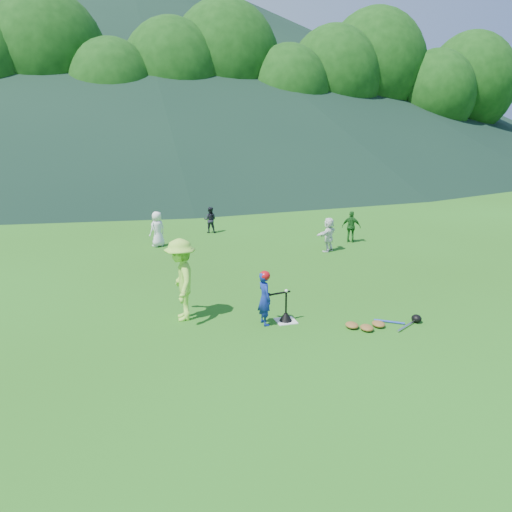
{
  "coord_description": "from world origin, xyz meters",
  "views": [
    {
      "loc": [
        -3.54,
        -10.02,
        4.41
      ],
      "look_at": [
        0.0,
        2.5,
        0.9
      ],
      "focal_mm": 35.0,
      "sensor_mm": 36.0,
      "label": 1
    }
  ],
  "objects_px": {
    "adult_coach": "(181,280)",
    "fielder_b": "(210,220)",
    "fielder_c": "(351,227)",
    "fielder_d": "(329,235)",
    "home_plate": "(286,321)",
    "batting_tee": "(286,316)",
    "equipment_pile": "(379,324)",
    "batter_child": "(265,298)",
    "fielder_a": "(157,229)"
  },
  "relations": [
    {
      "from": "batting_tee",
      "to": "equipment_pile",
      "type": "height_order",
      "value": "batting_tee"
    },
    {
      "from": "home_plate",
      "to": "fielder_b",
      "type": "relative_size",
      "value": 0.42
    },
    {
      "from": "batter_child",
      "to": "fielder_c",
      "type": "distance_m",
      "value": 8.6
    },
    {
      "from": "adult_coach",
      "to": "fielder_c",
      "type": "distance_m",
      "value": 9.26
    },
    {
      "from": "home_plate",
      "to": "fielder_b",
      "type": "xyz_separation_m",
      "value": [
        0.11,
        9.79,
        0.52
      ]
    },
    {
      "from": "batter_child",
      "to": "batting_tee",
      "type": "bearing_deg",
      "value": -94.31
    },
    {
      "from": "fielder_c",
      "to": "adult_coach",
      "type": "bearing_deg",
      "value": 74.29
    },
    {
      "from": "fielder_c",
      "to": "batting_tee",
      "type": "xyz_separation_m",
      "value": [
        -4.91,
        -6.67,
        -0.46
      ]
    },
    {
      "from": "home_plate",
      "to": "batter_child",
      "type": "height_order",
      "value": "batter_child"
    },
    {
      "from": "batting_tee",
      "to": "batter_child",
      "type": "bearing_deg",
      "value": -178.64
    },
    {
      "from": "home_plate",
      "to": "fielder_c",
      "type": "height_order",
      "value": "fielder_c"
    },
    {
      "from": "fielder_c",
      "to": "equipment_pile",
      "type": "xyz_separation_m",
      "value": [
        -3.02,
        -7.53,
        -0.53
      ]
    },
    {
      "from": "batter_child",
      "to": "batting_tee",
      "type": "height_order",
      "value": "batter_child"
    },
    {
      "from": "fielder_a",
      "to": "home_plate",
      "type": "bearing_deg",
      "value": 71.81
    },
    {
      "from": "fielder_d",
      "to": "fielder_b",
      "type": "bearing_deg",
      "value": -87.65
    },
    {
      "from": "batting_tee",
      "to": "equipment_pile",
      "type": "distance_m",
      "value": 2.08
    },
    {
      "from": "batter_child",
      "to": "adult_coach",
      "type": "bearing_deg",
      "value": 59.1
    },
    {
      "from": "batter_child",
      "to": "equipment_pile",
      "type": "bearing_deg",
      "value": -115.17
    },
    {
      "from": "home_plate",
      "to": "batter_child",
      "type": "xyz_separation_m",
      "value": [
        -0.51,
        -0.01,
        0.6
      ]
    },
    {
      "from": "batter_child",
      "to": "fielder_a",
      "type": "distance_m",
      "value": 8.17
    },
    {
      "from": "batter_child",
      "to": "batting_tee",
      "type": "xyz_separation_m",
      "value": [
        0.51,
        0.01,
        -0.48
      ]
    },
    {
      "from": "batter_child",
      "to": "fielder_b",
      "type": "height_order",
      "value": "batter_child"
    },
    {
      "from": "adult_coach",
      "to": "fielder_a",
      "type": "relative_size",
      "value": 1.47
    },
    {
      "from": "home_plate",
      "to": "batting_tee",
      "type": "bearing_deg",
      "value": 0.0
    },
    {
      "from": "fielder_c",
      "to": "equipment_pile",
      "type": "relative_size",
      "value": 0.66
    },
    {
      "from": "fielder_c",
      "to": "home_plate",
      "type": "bearing_deg",
      "value": 88.62
    },
    {
      "from": "adult_coach",
      "to": "fielder_c",
      "type": "height_order",
      "value": "adult_coach"
    },
    {
      "from": "home_plate",
      "to": "batting_tee",
      "type": "distance_m",
      "value": 0.12
    },
    {
      "from": "fielder_d",
      "to": "equipment_pile",
      "type": "xyz_separation_m",
      "value": [
        -1.64,
        -6.52,
        -0.53
      ]
    },
    {
      "from": "home_plate",
      "to": "fielder_a",
      "type": "relative_size",
      "value": 0.35
    },
    {
      "from": "batter_child",
      "to": "fielder_d",
      "type": "xyz_separation_m",
      "value": [
        4.04,
        5.67,
        -0.01
      ]
    },
    {
      "from": "fielder_a",
      "to": "fielder_c",
      "type": "height_order",
      "value": "fielder_a"
    },
    {
      "from": "fielder_c",
      "to": "equipment_pile",
      "type": "height_order",
      "value": "fielder_c"
    },
    {
      "from": "fielder_a",
      "to": "fielder_b",
      "type": "relative_size",
      "value": 1.21
    },
    {
      "from": "fielder_a",
      "to": "batter_child",
      "type": "bearing_deg",
      "value": 68.33
    },
    {
      "from": "batter_child",
      "to": "adult_coach",
      "type": "height_order",
      "value": "adult_coach"
    },
    {
      "from": "equipment_pile",
      "to": "fielder_d",
      "type": "bearing_deg",
      "value": 75.85
    },
    {
      "from": "fielder_d",
      "to": "batting_tee",
      "type": "distance_m",
      "value": 6.68
    },
    {
      "from": "adult_coach",
      "to": "fielder_a",
      "type": "height_order",
      "value": "adult_coach"
    },
    {
      "from": "fielder_b",
      "to": "equipment_pile",
      "type": "distance_m",
      "value": 10.81
    },
    {
      "from": "batting_tee",
      "to": "fielder_d",
      "type": "bearing_deg",
      "value": 58.02
    },
    {
      "from": "equipment_pile",
      "to": "fielder_b",
      "type": "bearing_deg",
      "value": 99.48
    },
    {
      "from": "adult_coach",
      "to": "fielder_b",
      "type": "xyz_separation_m",
      "value": [
        2.36,
        8.98,
        -0.41
      ]
    },
    {
      "from": "fielder_d",
      "to": "home_plate",
      "type": "bearing_deg",
      "value": 20.76
    },
    {
      "from": "fielder_c",
      "to": "equipment_pile",
      "type": "distance_m",
      "value": 8.13
    },
    {
      "from": "batting_tee",
      "to": "equipment_pile",
      "type": "relative_size",
      "value": 0.38
    },
    {
      "from": "fielder_a",
      "to": "fielder_b",
      "type": "bearing_deg",
      "value": -175.07
    },
    {
      "from": "home_plate",
      "to": "fielder_a",
      "type": "bearing_deg",
      "value": 105.18
    },
    {
      "from": "fielder_a",
      "to": "batting_tee",
      "type": "relative_size",
      "value": 1.9
    },
    {
      "from": "adult_coach",
      "to": "fielder_d",
      "type": "bearing_deg",
      "value": 133.15
    }
  ]
}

